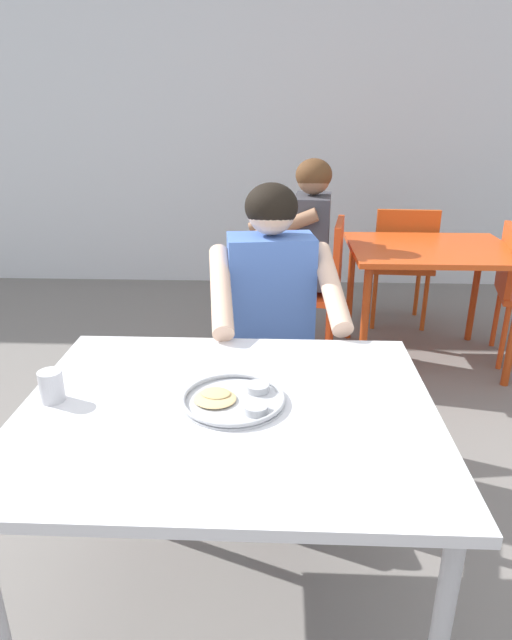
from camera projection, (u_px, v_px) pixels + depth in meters
back_wall at (271, 77)px, 4.37m from camera, size 12.00×0.12×3.40m
table_foreground at (228, 429)px, 1.48m from camera, size 1.11×0.91×0.74m
thali_tray at (234, 399)px, 1.47m from camera, size 0.28×0.28×0.03m
drinking_cup at (51, 385)px, 1.47m from camera, size 0.06×0.06×0.09m
chair_foreground at (268, 345)px, 2.43m from camera, size 0.44×0.46×0.84m
diner_foreground at (273, 312)px, 2.14m from camera, size 0.54×0.59×1.22m
table_background_red at (430, 261)px, 3.20m from camera, size 0.94×0.77×0.72m
chair_red_left at (319, 281)px, 3.25m from camera, size 0.46×0.48×0.87m
chair_red_far at (402, 259)px, 3.77m from camera, size 0.45×0.41×0.85m
patron_background at (296, 244)px, 3.20m from camera, size 0.58×0.53×1.21m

